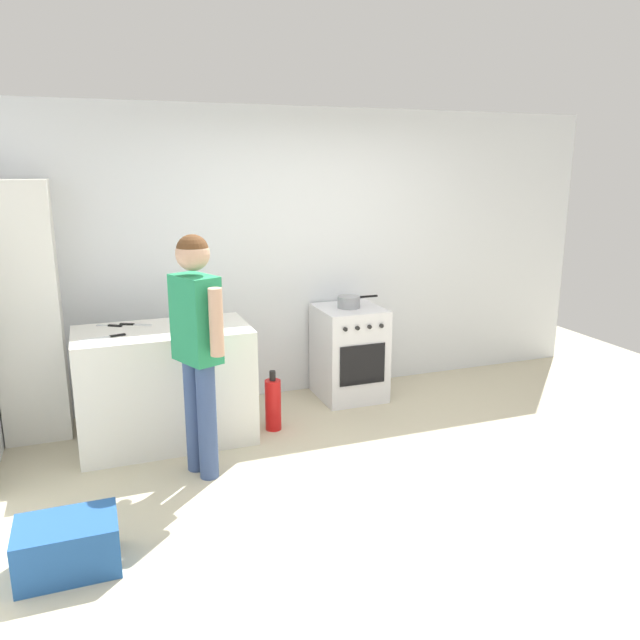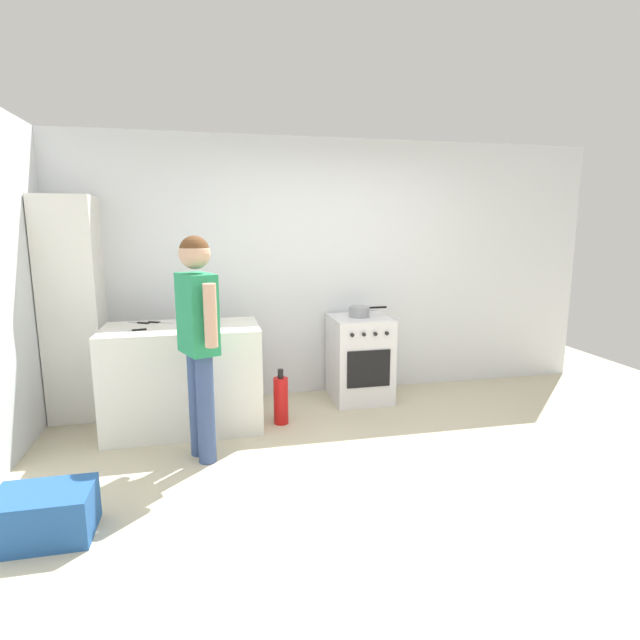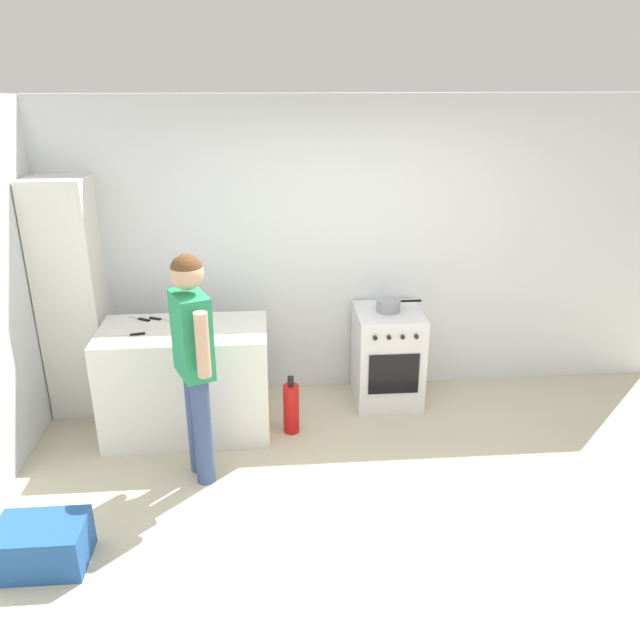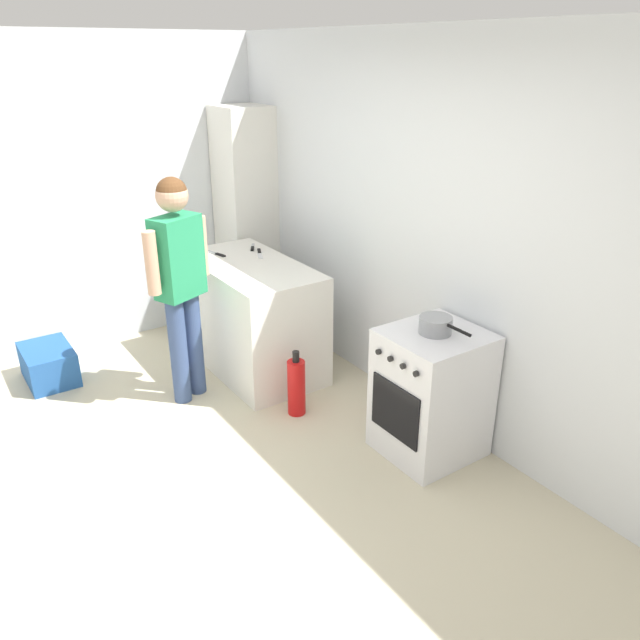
% 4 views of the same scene
% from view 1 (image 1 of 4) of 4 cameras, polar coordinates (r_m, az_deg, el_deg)
% --- Properties ---
extents(ground_plane, '(8.00, 8.00, 0.00)m').
position_cam_1_polar(ground_plane, '(4.45, 6.53, -14.31)').
color(ground_plane, beige).
extents(back_wall, '(6.00, 0.10, 2.60)m').
position_cam_1_polar(back_wall, '(5.77, -1.90, 6.01)').
color(back_wall, silver).
rests_on(back_wall, ground).
extents(counter_unit, '(1.30, 0.70, 0.90)m').
position_cam_1_polar(counter_unit, '(4.98, -13.95, -5.82)').
color(counter_unit, silver).
rests_on(counter_unit, ground).
extents(oven_left, '(0.57, 0.62, 0.85)m').
position_cam_1_polar(oven_left, '(5.74, 2.67, -2.97)').
color(oven_left, silver).
rests_on(oven_left, ground).
extents(pot, '(0.38, 0.20, 0.10)m').
position_cam_1_polar(pot, '(5.62, 2.67, 1.67)').
color(pot, gray).
rests_on(pot, oven_left).
extents(knife_paring, '(0.19, 0.13, 0.01)m').
position_cam_1_polar(knife_paring, '(5.04, -18.54, -0.49)').
color(knife_paring, silver).
rests_on(knife_paring, counter_unit).
extents(knife_carving, '(0.33, 0.10, 0.01)m').
position_cam_1_polar(knife_carving, '(4.71, -19.13, -1.52)').
color(knife_carving, silver).
rests_on(knife_carving, counter_unit).
extents(knife_utility, '(0.24, 0.14, 0.01)m').
position_cam_1_polar(knife_utility, '(5.02, -16.62, -0.40)').
color(knife_utility, silver).
rests_on(knife_utility, counter_unit).
extents(person, '(0.32, 0.53, 1.67)m').
position_cam_1_polar(person, '(4.22, -11.22, -1.33)').
color(person, '#384C7A').
rests_on(person, ground).
extents(fire_extinguisher, '(0.13, 0.13, 0.50)m').
position_cam_1_polar(fire_extinguisher, '(5.11, -4.31, -7.68)').
color(fire_extinguisher, red).
rests_on(fire_extinguisher, ground).
extents(recycling_crate_lower, '(0.52, 0.36, 0.28)m').
position_cam_1_polar(recycling_crate_lower, '(3.76, -22.06, -18.59)').
color(recycling_crate_lower, '#235193').
rests_on(recycling_crate_lower, ground).
extents(larder_cabinet, '(0.48, 0.44, 2.00)m').
position_cam_1_polar(larder_cabinet, '(5.29, -25.19, 0.63)').
color(larder_cabinet, silver).
rests_on(larder_cabinet, ground).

